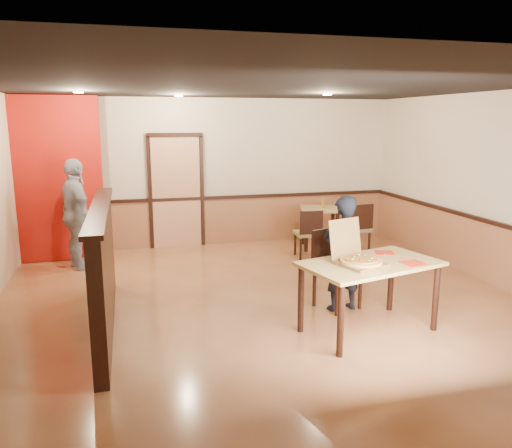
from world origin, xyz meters
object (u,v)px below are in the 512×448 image
at_px(side_table, 320,217).
at_px(pizza_box, 358,259).
at_px(side_chair_left, 309,232).
at_px(condiment, 323,203).
at_px(main_table, 370,272).
at_px(diner, 342,253).
at_px(side_chair_right, 357,227).
at_px(diner_chair, 334,265).
at_px(passerby, 77,214).

height_order(side_table, pizza_box, pizza_box).
xyz_separation_m(side_chair_left, condiment, (0.52, 0.67, 0.37)).
distance_m(main_table, diner, 0.70).
height_order(side_chair_right, pizza_box, pizza_box).
height_order(diner_chair, side_chair_right, diner_chair).
xyz_separation_m(side_chair_right, pizza_box, (-1.53, -3.16, 0.37)).
distance_m(side_chair_left, side_chair_right, 0.92).
bearing_deg(passerby, diner_chair, -151.81).
distance_m(main_table, side_chair_right, 3.40).
bearing_deg(passerby, diner, -152.93).
bearing_deg(pizza_box, side_chair_right, 45.94).
bearing_deg(side_chair_right, pizza_box, 55.31).
bearing_deg(side_table, main_table, -103.43).
distance_m(diner, pizza_box, 0.77).
distance_m(diner_chair, side_table, 3.04).
bearing_deg(condiment, diner_chair, -109.31).
relative_size(diner_chair, diner, 0.68).
bearing_deg(main_table, pizza_box, -179.61).
bearing_deg(side_chair_right, diner_chair, 49.02).
relative_size(diner, pizza_box, 2.31).
height_order(side_chair_right, passerby, passerby).
distance_m(main_table, condiment, 3.91).
distance_m(side_chair_left, passerby, 3.89).
distance_m(pizza_box, condiment, 4.00).
bearing_deg(side_chair_left, condiment, -124.71).
bearing_deg(diner_chair, diner, -93.65).
bearing_deg(condiment, pizza_box, -106.51).
distance_m(diner_chair, diner, 0.24).
xyz_separation_m(pizza_box, condiment, (1.14, 3.83, -0.04)).
bearing_deg(side_table, side_chair_right, -53.34).
distance_m(side_chair_right, side_table, 0.78).
bearing_deg(diner_chair, condiment, 49.15).
bearing_deg(pizza_box, side_table, 55.99).
bearing_deg(diner, pizza_box, 73.06).
bearing_deg(diner_chair, passerby, 120.30).
distance_m(passerby, condiment, 4.39).
height_order(diner, condiment, diner).
xyz_separation_m(side_chair_left, diner, (-0.46, -2.42, 0.27)).
xyz_separation_m(side_chair_left, pizza_box, (-0.61, -3.16, 0.41)).
xyz_separation_m(passerby, pizza_box, (3.24, -3.52, -0.02)).
relative_size(side_table, diner, 0.60).
xyz_separation_m(diner_chair, side_chair_left, (0.51, 2.27, -0.08)).
distance_m(diner_chair, passerby, 4.27).
bearing_deg(condiment, side_chair_right, -59.93).
bearing_deg(pizza_box, side_chair_left, 60.79).
relative_size(main_table, side_chair_left, 1.97).
height_order(diner_chair, side_chair_left, diner_chair).
relative_size(side_chair_right, diner, 0.63).
xyz_separation_m(side_chair_left, passerby, (-3.85, 0.36, 0.43)).
height_order(main_table, side_table, main_table).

